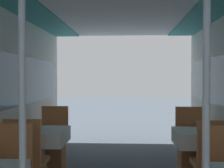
{
  "coord_description": "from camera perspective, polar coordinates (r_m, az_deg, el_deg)",
  "views": [
    {
      "loc": [
        0.11,
        -1.56,
        1.43
      ],
      "look_at": [
        -0.1,
        2.43,
        1.34
      ],
      "focal_mm": 50.0,
      "sensor_mm": 36.0,
      "label": 1
    }
  ],
  "objects": [
    {
      "name": "support_pole_right_0",
      "position": [
        2.34,
        16.84,
        -5.82
      ],
      "size": [
        0.05,
        0.05,
        2.28
      ],
      "color": "silver",
      "rests_on": "ground_plane"
    },
    {
      "name": "dining_table_right_1",
      "position": [
        4.27,
        15.86,
        -9.75
      ],
      "size": [
        0.66,
        0.66,
        0.73
      ],
      "color": "#4C4C51",
      "rests_on": "ground_plane"
    },
    {
      "name": "dining_table_left_1",
      "position": [
        4.33,
        -12.75,
        -9.58
      ],
      "size": [
        0.66,
        0.66,
        0.73
      ],
      "color": "#4C4C51",
      "rests_on": "ground_plane"
    },
    {
      "name": "support_pole_left_0",
      "position": [
        2.41,
        -16.05,
        -5.62
      ],
      "size": [
        0.05,
        0.05,
        2.28
      ],
      "color": "silver",
      "rests_on": "ground_plane"
    },
    {
      "name": "chair_left_far_1",
      "position": [
        4.95,
        -10.81,
        -11.87
      ],
      "size": [
        0.42,
        0.42,
        0.97
      ],
      "rotation": [
        0.0,
        0.0,
        3.14
      ],
      "color": "#9C5B31",
      "rests_on": "ground_plane"
    },
    {
      "name": "chair_right_far_1",
      "position": [
        4.91,
        14.27,
        -12.02
      ],
      "size": [
        0.42,
        0.42,
        0.97
      ],
      "rotation": [
        0.0,
        0.0,
        3.14
      ],
      "color": "#9C5B31",
      "rests_on": "ground_plane"
    }
  ]
}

